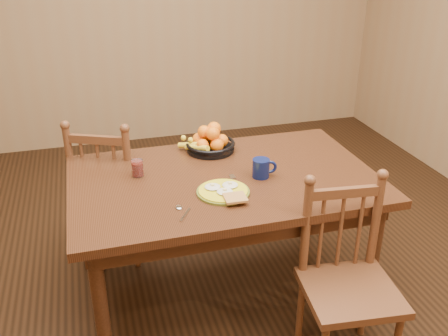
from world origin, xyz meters
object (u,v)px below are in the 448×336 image
object	(u,v)px
coffee_mug	(262,168)
dining_table	(224,191)
chair_far	(112,191)
fruit_bowl	(210,142)
chair_near	(348,283)
breakfast_plate	(224,191)

from	to	relation	value
coffee_mug	dining_table	bearing A→B (deg)	163.80
chair_far	fruit_bowl	bearing A→B (deg)	-175.64
fruit_bowl	chair_far	bearing A→B (deg)	159.96
chair_far	fruit_bowl	size ratio (longest dim) A/B	2.89
coffee_mug	fruit_bowl	size ratio (longest dim) A/B	0.41
chair_near	chair_far	bearing A→B (deg)	135.50
breakfast_plate	coffee_mug	world-z (taller)	coffee_mug
dining_table	fruit_bowl	size ratio (longest dim) A/B	4.94
chair_near	fruit_bowl	size ratio (longest dim) A/B	2.86
breakfast_plate	fruit_bowl	distance (m)	0.54
dining_table	fruit_bowl	world-z (taller)	fruit_bowl
chair_far	chair_near	distance (m)	1.55
chair_near	dining_table	bearing A→B (deg)	129.21
chair_near	fruit_bowl	bearing A→B (deg)	118.35
chair_far	chair_near	size ratio (longest dim) A/B	1.01
chair_near	fruit_bowl	distance (m)	1.13
breakfast_plate	chair_far	bearing A→B (deg)	124.69
breakfast_plate	coffee_mug	distance (m)	0.27
dining_table	coffee_mug	bearing A→B (deg)	-16.20
chair_far	fruit_bowl	xyz separation A→B (m)	(0.58, -0.21, 0.35)
fruit_bowl	dining_table	bearing A→B (deg)	-92.00
chair_far	fruit_bowl	distance (m)	0.71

